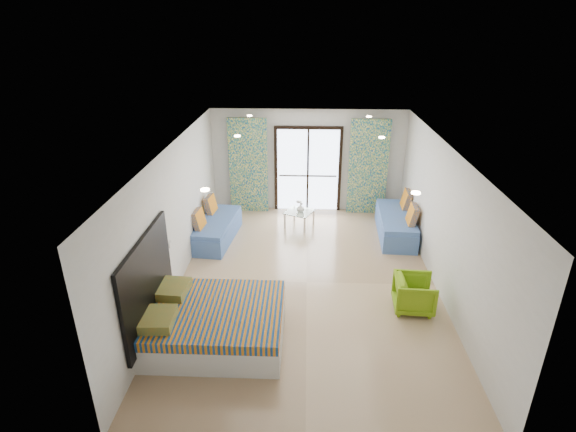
{
  "coord_description": "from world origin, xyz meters",
  "views": [
    {
      "loc": [
        -0.05,
        -7.58,
        4.77
      ],
      "look_at": [
        -0.39,
        0.62,
        1.15
      ],
      "focal_mm": 28.0,
      "sensor_mm": 36.0,
      "label": 1
    }
  ],
  "objects_px": {
    "coffee_table": "(299,213)",
    "daybed_right": "(396,224)",
    "bed": "(214,323)",
    "daybed_left": "(216,229)",
    "armchair": "(414,292)"
  },
  "relations": [
    {
      "from": "daybed_left",
      "to": "coffee_table",
      "type": "bearing_deg",
      "value": 29.42
    },
    {
      "from": "daybed_right",
      "to": "coffee_table",
      "type": "distance_m",
      "value": 2.35
    },
    {
      "from": "bed",
      "to": "daybed_right",
      "type": "distance_m",
      "value": 5.34
    },
    {
      "from": "bed",
      "to": "daybed_left",
      "type": "height_order",
      "value": "daybed_left"
    },
    {
      "from": "coffee_table",
      "to": "daybed_right",
      "type": "bearing_deg",
      "value": -10.24
    },
    {
      "from": "bed",
      "to": "coffee_table",
      "type": "distance_m",
      "value": 4.55
    },
    {
      "from": "coffee_table",
      "to": "bed",
      "type": "bearing_deg",
      "value": -106.39
    },
    {
      "from": "daybed_right",
      "to": "armchair",
      "type": "bearing_deg",
      "value": -91.37
    },
    {
      "from": "armchair",
      "to": "bed",
      "type": "bearing_deg",
      "value": 109.53
    },
    {
      "from": "coffee_table",
      "to": "armchair",
      "type": "distance_m",
      "value": 3.99
    },
    {
      "from": "bed",
      "to": "daybed_right",
      "type": "xyz_separation_m",
      "value": [
        3.6,
        3.95,
        -0.01
      ]
    },
    {
      "from": "daybed_left",
      "to": "armchair",
      "type": "distance_m",
      "value": 4.77
    },
    {
      "from": "daybed_left",
      "to": "coffee_table",
      "type": "distance_m",
      "value": 2.09
    },
    {
      "from": "armchair",
      "to": "daybed_left",
      "type": "bearing_deg",
      "value": 60.88
    },
    {
      "from": "bed",
      "to": "daybed_left",
      "type": "distance_m",
      "value": 3.6
    }
  ]
}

